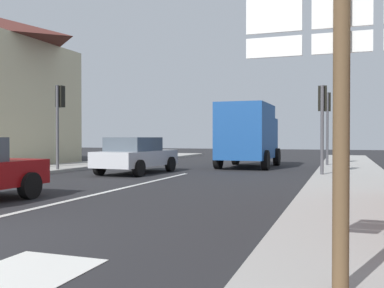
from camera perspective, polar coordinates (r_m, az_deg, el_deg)
The scene contains 10 objects.
ground_plane at distance 15.68m, azimuth -3.31°, elevation -4.50°, with size 80.00×80.00×0.00m, color #232326.
sidewalk_right at distance 12.52m, azimuth 20.56°, elevation -5.59°, with size 2.60×44.00×0.14m, color #9E9B96.
lane_centre_stripe at distance 12.10m, azimuth -10.59°, elevation -6.07°, with size 0.16×12.00×0.01m, color silver.
lane_turn_arrow at distance 4.93m, azimuth -23.92°, elevation -16.44°, with size 1.20×2.20×0.01m, color silver.
sedan_far at distance 17.79m, azimuth -7.37°, elevation -1.41°, with size 2.18×4.30×1.47m.
delivery_truck at distance 21.33m, azimuth 7.40°, elevation 1.36°, with size 2.51×5.01×3.05m.
route_sign_post at distance 3.96m, azimuth 19.02°, elevation 8.63°, with size 1.66×0.14×3.20m.
traffic_light_near_left at distance 19.10m, azimuth -17.00°, elevation 4.52°, with size 0.30×0.49×3.64m.
traffic_light_near_right at distance 16.39m, azimuth 16.74°, elevation 4.32°, with size 0.30×0.49×3.33m.
traffic_light_far_right at distance 22.07m, azimuth 17.35°, elevation 4.01°, with size 0.30×0.49×3.63m.
Camera 1 is at (5.95, -4.43, 1.47)m, focal length 40.65 mm.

